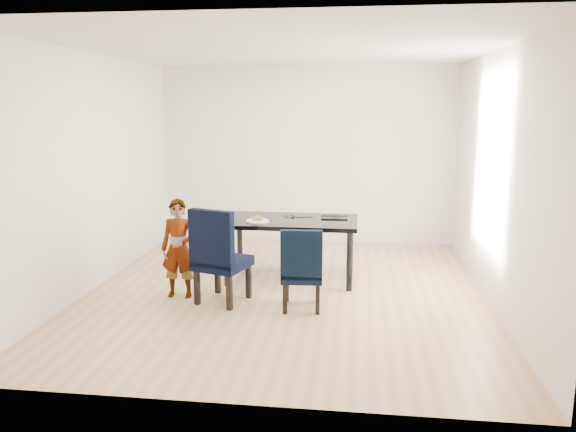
# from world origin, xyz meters

# --- Properties ---
(floor) EXTENTS (4.50, 5.00, 0.01)m
(floor) POSITION_xyz_m (0.00, 0.00, -0.01)
(floor) COLOR tan
(floor) RESTS_ON ground
(ceiling) EXTENTS (4.50, 5.00, 0.01)m
(ceiling) POSITION_xyz_m (0.00, 0.00, 2.71)
(ceiling) COLOR white
(ceiling) RESTS_ON wall_back
(wall_back) EXTENTS (4.50, 0.01, 2.70)m
(wall_back) POSITION_xyz_m (0.00, 2.50, 1.35)
(wall_back) COLOR white
(wall_back) RESTS_ON ground
(wall_front) EXTENTS (4.50, 0.01, 2.70)m
(wall_front) POSITION_xyz_m (0.00, -2.50, 1.35)
(wall_front) COLOR silver
(wall_front) RESTS_ON ground
(wall_left) EXTENTS (0.01, 5.00, 2.70)m
(wall_left) POSITION_xyz_m (-2.25, 0.00, 1.35)
(wall_left) COLOR silver
(wall_left) RESTS_ON ground
(wall_right) EXTENTS (0.01, 5.00, 2.70)m
(wall_right) POSITION_xyz_m (2.25, 0.00, 1.35)
(wall_right) COLOR silver
(wall_right) RESTS_ON ground
(dining_table) EXTENTS (1.60, 0.90, 0.75)m
(dining_table) POSITION_xyz_m (0.00, 0.50, 0.38)
(dining_table) COLOR black
(dining_table) RESTS_ON floor
(chair_left) EXTENTS (0.64, 0.65, 1.05)m
(chair_left) POSITION_xyz_m (-0.64, -0.39, 0.53)
(chair_left) COLOR black
(chair_left) RESTS_ON floor
(chair_right) EXTENTS (0.45, 0.47, 0.88)m
(chair_right) POSITION_xyz_m (0.23, -0.50, 0.44)
(chair_right) COLOR black
(chair_right) RESTS_ON floor
(child) EXTENTS (0.41, 0.28, 1.10)m
(child) POSITION_xyz_m (-1.15, -0.30, 0.55)
(child) COLOR #F63514
(child) RESTS_ON floor
(plate) EXTENTS (0.35, 0.35, 0.02)m
(plate) POSITION_xyz_m (-0.37, 0.31, 0.76)
(plate) COLOR white
(plate) RESTS_ON dining_table
(sandwich) EXTENTS (0.17, 0.12, 0.06)m
(sandwich) POSITION_xyz_m (-0.38, 0.30, 0.80)
(sandwich) COLOR #9E6D38
(sandwich) RESTS_ON plate
(laptop) EXTENTS (0.33, 0.21, 0.03)m
(laptop) POSITION_xyz_m (0.52, 0.69, 0.76)
(laptop) COLOR black
(laptop) RESTS_ON dining_table
(cable_tangle) EXTENTS (0.14, 0.14, 0.01)m
(cable_tangle) POSITION_xyz_m (-0.03, 0.62, 0.75)
(cable_tangle) COLOR black
(cable_tangle) RESTS_ON dining_table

